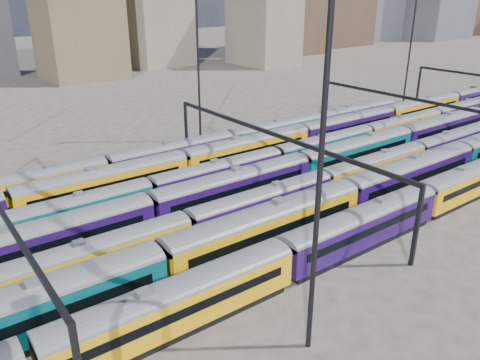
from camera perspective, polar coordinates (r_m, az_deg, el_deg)
ground at (r=52.50m, az=-4.71°, el=-4.38°), size 500.00×500.00×0.00m
rake_0 at (r=40.00m, az=5.25°, el=-9.18°), size 121.15×2.96×4.97m
rake_1 at (r=51.87m, az=12.97°, el=-1.71°), size 134.58×3.28×5.54m
rake_2 at (r=50.24m, az=2.77°, el=-2.57°), size 92.81×2.72×4.57m
rake_3 at (r=48.73m, az=-10.89°, el=-3.33°), size 127.02×3.10×5.22m
rake_4 at (r=63.67m, az=4.43°, el=2.81°), size 112.36×2.74×4.60m
rake_5 at (r=66.63m, az=0.98°, el=4.04°), size 147.67×3.08×5.20m
rake_6 at (r=59.83m, az=-24.47°, el=-0.41°), size 134.20×2.81×4.71m
gantry_2 at (r=55.48m, az=3.86°, el=4.67°), size 0.35×40.35×8.03m
gantry_3 at (r=77.78m, az=21.17°, el=8.29°), size 0.35×40.35×8.03m
mast_2 at (r=28.25m, az=9.83°, el=2.48°), size 1.40×0.50×25.60m
mast_3 at (r=75.95m, az=-5.15°, el=14.87°), size 1.40×0.50×25.60m
mast_5 at (r=108.28m, az=20.16°, el=15.79°), size 1.40×0.50×25.60m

